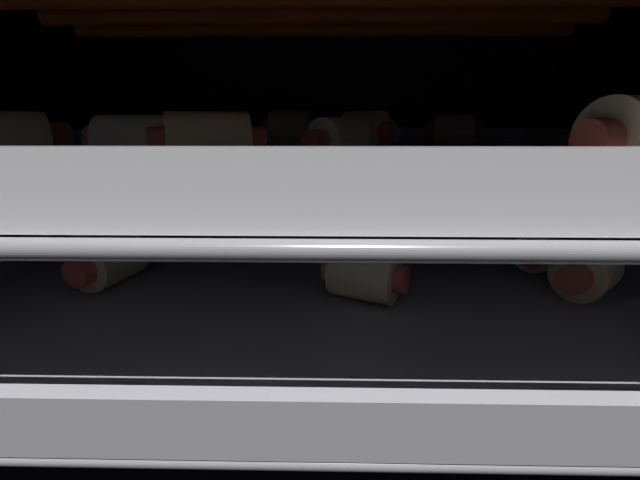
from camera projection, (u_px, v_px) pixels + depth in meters
ground_plane at (319, 394)px, 35.72cm from camera, size 57.10×45.62×1.20cm
oven_wall_back at (323, 169)px, 52.23cm from camera, size 57.10×1.20×32.96cm
oven_rack_lower at (319, 277)px, 32.62cm from camera, size 51.98×42.35×0.52cm
baking_tray_lower at (319, 267)px, 32.38cm from camera, size 47.20×37.47×2.54cm
pig_in_blanket_lower_0 at (103, 241)px, 32.95cm from camera, size 5.57×3.84×2.97cm
pig_in_blanket_lower_1 at (109, 260)px, 28.09cm from camera, size 4.24×6.28×3.30cm
pig_in_blanket_lower_2 at (393, 219)px, 40.25cm from camera, size 4.66×4.68×3.11cm
pig_in_blanket_lower_3 at (536, 248)px, 31.09cm from camera, size 4.34×5.58×3.04cm
pig_in_blanket_lower_4 at (586, 271)px, 25.96cm from camera, size 5.04×4.83×3.34cm
pig_in_blanket_lower_5 at (330, 208)px, 44.87cm from camera, size 5.30×4.23×3.24cm
pig_in_blanket_lower_6 at (365, 273)px, 25.46cm from camera, size 5.56×4.74×3.40cm
oven_rack_upper at (319, 172)px, 30.28cm from camera, size 52.17×42.35×0.71cm
baking_tray_upper at (319, 158)px, 30.00cm from camera, size 47.20×37.47×2.60cm
pig_in_blanket_upper_0 at (7, 137)px, 22.63cm from camera, size 5.68×5.45×2.76cm
pig_in_blanket_upper_1 at (365, 132)px, 30.47cm from camera, size 4.66×4.20×2.95cm
pig_in_blanket_upper_2 at (209, 139)px, 20.73cm from camera, size 5.87×3.87×2.70cm
pig_in_blanket_upper_3 at (453, 129)px, 40.75cm from camera, size 5.65×3.79×2.91cm
pig_in_blanket_upper_4 at (291, 129)px, 36.90cm from camera, size 5.23×3.64×3.08cm
pig_in_blanket_upper_5 at (339, 139)px, 23.76cm from camera, size 4.21×5.02×2.45cm
pig_in_blanket_upper_6 at (138, 140)px, 21.53cm from camera, size 5.35×2.75×2.55cm
pig_in_blanket_upper_7 at (638, 140)px, 14.88cm from camera, size 5.08×3.93×3.12cm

